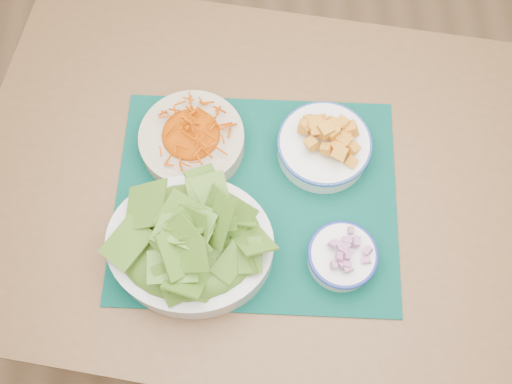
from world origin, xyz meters
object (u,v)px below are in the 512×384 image
carrot_bowl (192,137)px  squash_bowl (325,143)px  table (280,200)px  onion_bowl (343,255)px  placemat (256,198)px  lettuce_bowl (190,241)px

carrot_bowl → squash_bowl: bearing=-4.2°
squash_bowl → table: bearing=-143.9°
squash_bowl → onion_bowl: size_ratio=1.34×
table → placemat: placemat is taller
table → placemat: 0.12m
placemat → carrot_bowl: bearing=140.7°
carrot_bowl → lettuce_bowl: size_ratio=0.76×
placemat → squash_bowl: squash_bowl is taller
carrot_bowl → lettuce_bowl: 0.22m
squash_bowl → placemat: bearing=-144.6°
table → carrot_bowl: carrot_bowl is taller
table → lettuce_bowl: (-0.17, -0.14, 0.16)m
lettuce_bowl → placemat: bearing=47.9°
table → carrot_bowl: (-0.17, 0.08, 0.14)m
placemat → onion_bowl: bearing=-36.1°
placemat → lettuce_bowl: 0.17m
placemat → onion_bowl: onion_bowl is taller
placemat → onion_bowl: 0.20m
carrot_bowl → squash_bowl: squash_bowl is taller
placemat → squash_bowl: bearing=39.0°
table → onion_bowl: size_ratio=9.58×
table → onion_bowl: onion_bowl is taller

